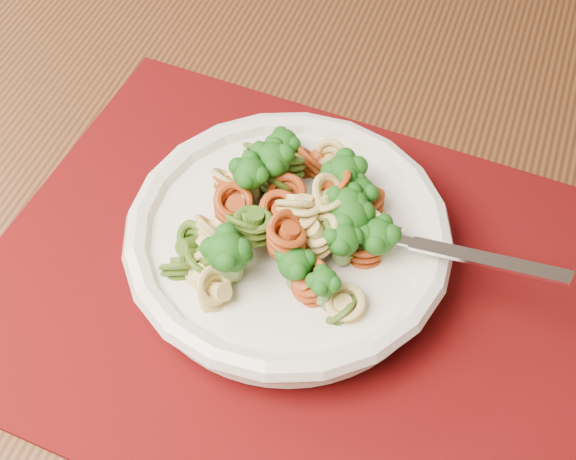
# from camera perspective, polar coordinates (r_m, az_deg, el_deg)

# --- Properties ---
(dining_table) EXTENTS (1.51, 1.14, 0.78)m
(dining_table) POSITION_cam_1_polar(r_m,az_deg,el_deg) (0.77, 1.36, -0.16)
(dining_table) COLOR brown
(dining_table) RESTS_ON ground
(placemat) EXTENTS (0.54, 0.47, 0.00)m
(placemat) POSITION_cam_1_polar(r_m,az_deg,el_deg) (0.59, 0.72, -4.19)
(placemat) COLOR #550A03
(placemat) RESTS_ON dining_table
(pasta_bowl) EXTENTS (0.24, 0.24, 0.05)m
(pasta_bowl) POSITION_cam_1_polar(r_m,az_deg,el_deg) (0.58, 0.00, -0.69)
(pasta_bowl) COLOR white
(pasta_bowl) RESTS_ON placemat
(pasta_broccoli_heap) EXTENTS (0.20, 0.20, 0.06)m
(pasta_broccoli_heap) POSITION_cam_1_polar(r_m,az_deg,el_deg) (0.57, 0.00, 0.36)
(pasta_broccoli_heap) COLOR #CDBD65
(pasta_broccoli_heap) RESTS_ON pasta_bowl
(fork) EXTENTS (0.18, 0.10, 0.08)m
(fork) POSITION_cam_1_polar(r_m,az_deg,el_deg) (0.57, 6.58, -0.40)
(fork) COLOR silver
(fork) RESTS_ON pasta_bowl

